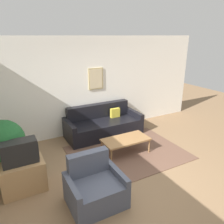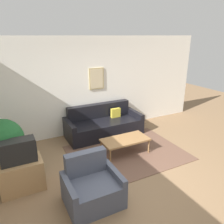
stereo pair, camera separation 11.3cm
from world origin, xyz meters
name	(u,v)px [view 1 (the left image)]	position (x,y,z in m)	size (l,w,h in m)	color
ground_plane	(130,185)	(0.00, 0.00, 0.00)	(16.00, 16.00, 0.00)	#846647
area_rug	(128,153)	(0.59, 1.04, 0.01)	(2.65, 2.02, 0.01)	brown
wall_back	(78,87)	(0.00, 2.73, 1.35)	(8.00, 0.09, 2.70)	white
couch	(103,125)	(0.53, 2.27, 0.29)	(2.12, 0.90, 0.84)	black
coffee_table	(126,140)	(0.54, 1.05, 0.35)	(1.11, 0.57, 0.39)	olive
tv_stand	(23,176)	(-1.79, 0.81, 0.29)	(0.76, 0.49, 0.57)	#A87F51
tv	(20,152)	(-1.79, 0.81, 0.78)	(0.60, 0.28, 0.42)	black
armchair	(95,188)	(-0.78, -0.09, 0.28)	(0.91, 0.76, 0.83)	#474C5B
potted_plant_tall	(3,142)	(-2.02, 1.28, 0.82)	(0.80, 0.80, 1.24)	slate
potted_plant_by_window	(5,142)	(-2.00, 1.95, 0.51)	(0.49, 0.49, 0.81)	beige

